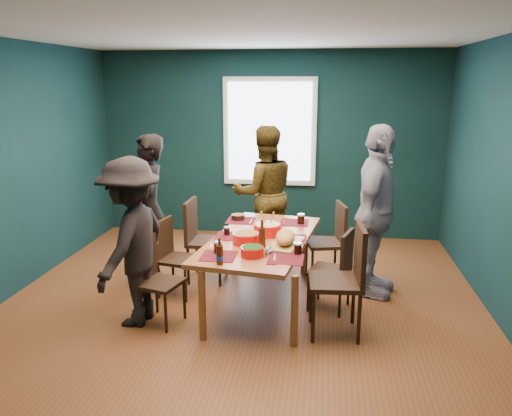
{
  "coord_description": "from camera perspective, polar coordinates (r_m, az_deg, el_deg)",
  "views": [
    {
      "loc": [
        0.81,
        -4.76,
        2.26
      ],
      "look_at": [
        0.14,
        0.07,
        1.02
      ],
      "focal_mm": 35.0,
      "sensor_mm": 36.0,
      "label": 1
    }
  ],
  "objects": [
    {
      "name": "chair_right_mid",
      "position": [
        5.07,
        9.29,
        -6.38
      ],
      "size": [
        0.47,
        0.47,
        0.84
      ],
      "rotation": [
        0.0,
        0.0,
        -0.3
      ],
      "color": "black",
      "rests_on": "floor"
    },
    {
      "name": "person_back",
      "position": [
        6.41,
        0.96,
        1.7
      ],
      "size": [
        1.01,
        0.89,
        1.73
      ],
      "primitive_type": "imported",
      "rotation": [
        0.0,
        0.0,
        3.47
      ],
      "color": "black",
      "rests_on": "floor"
    },
    {
      "name": "person_right",
      "position": [
        5.4,
        13.53,
        -0.47
      ],
      "size": [
        0.7,
        1.16,
        1.84
      ],
      "primitive_type": "imported",
      "rotation": [
        0.0,
        0.0,
        1.33
      ],
      "color": "white",
      "rests_on": "floor"
    },
    {
      "name": "person_near_left",
      "position": [
        4.8,
        -14.03,
        -3.82
      ],
      "size": [
        0.72,
        1.1,
        1.6
      ],
      "primitive_type": "imported",
      "rotation": [
        0.0,
        0.0,
        4.59
      ],
      "color": "black",
      "rests_on": "floor"
    },
    {
      "name": "chair_left_near",
      "position": [
        4.88,
        -11.74,
        -7.37
      ],
      "size": [
        0.46,
        0.46,
        0.83
      ],
      "rotation": [
        0.0,
        0.0,
        -0.28
      ],
      "color": "black",
      "rests_on": "floor"
    },
    {
      "name": "cola_glass_a",
      "position": [
        4.65,
        -4.36,
        -4.43
      ],
      "size": [
        0.08,
        0.08,
        0.11
      ],
      "color": "black",
      "rests_on": "dining_table"
    },
    {
      "name": "cutting_board",
      "position": [
        4.88,
        3.37,
        -3.49
      ],
      "size": [
        0.37,
        0.66,
        0.14
      ],
      "rotation": [
        0.0,
        0.0,
        -0.22
      ],
      "color": "tan",
      "rests_on": "dining_table"
    },
    {
      "name": "beer_bottle_a",
      "position": [
        4.37,
        -4.17,
        -5.37
      ],
      "size": [
        0.06,
        0.06,
        0.24
      ],
      "color": "#411B0B",
      "rests_on": "dining_table"
    },
    {
      "name": "cola_glass_c",
      "position": [
        5.6,
        5.16,
        -1.2
      ],
      "size": [
        0.08,
        0.08,
        0.11
      ],
      "color": "black",
      "rests_on": "dining_table"
    },
    {
      "name": "cola_glass_d",
      "position": [
        5.19,
        -3.35,
        -2.58
      ],
      "size": [
        0.06,
        0.06,
        0.09
      ],
      "color": "black",
      "rests_on": "dining_table"
    },
    {
      "name": "napkin_b",
      "position": [
        4.88,
        -4.54,
        -4.3
      ],
      "size": [
        0.15,
        0.15,
        0.0
      ],
      "primitive_type": "cube",
      "rotation": [
        0.0,
        0.0,
        0.22
      ],
      "color": "#EF7264",
      "rests_on": "dining_table"
    },
    {
      "name": "chair_left_mid",
      "position": [
        5.46,
        -9.64,
        -4.91
      ],
      "size": [
        0.44,
        0.44,
        0.83
      ],
      "rotation": [
        0.0,
        0.0,
        -0.2
      ],
      "color": "black",
      "rests_on": "floor"
    },
    {
      "name": "bowl_salad",
      "position": [
        4.91,
        -1.14,
        -3.42
      ],
      "size": [
        0.27,
        0.27,
        0.11
      ],
      "color": "red",
      "rests_on": "dining_table"
    },
    {
      "name": "dining_table",
      "position": [
        5.12,
        0.53,
        -4.12
      ],
      "size": [
        1.18,
        1.97,
        0.71
      ],
      "rotation": [
        0.0,
        0.0,
        -0.14
      ],
      "color": "#AA6133",
      "rests_on": "floor"
    },
    {
      "name": "chair_left_far",
      "position": [
        5.8,
        -6.46,
        -2.93
      ],
      "size": [
        0.44,
        0.44,
        0.95
      ],
      "rotation": [
        0.0,
        0.0,
        -0.02
      ],
      "color": "black",
      "rests_on": "floor"
    },
    {
      "name": "chair_right_near",
      "position": [
        4.58,
        10.32,
        -7.18
      ],
      "size": [
        0.5,
        0.5,
        1.03
      ],
      "rotation": [
        0.0,
        0.0,
        0.08
      ],
      "color": "black",
      "rests_on": "floor"
    },
    {
      "name": "person_far_left",
      "position": [
        5.76,
        -12.09,
        -0.19
      ],
      "size": [
        0.6,
        0.73,
        1.7
      ],
      "primitive_type": "imported",
      "rotation": [
        0.0,
        0.0,
        5.08
      ],
      "color": "black",
      "rests_on": "floor"
    },
    {
      "name": "napkin_a",
      "position": [
        5.15,
        4.78,
        -3.26
      ],
      "size": [
        0.21,
        0.21,
        0.0
      ],
      "primitive_type": "cube",
      "rotation": [
        0.0,
        0.0,
        0.6
      ],
      "color": "#EF7264",
      "rests_on": "dining_table"
    },
    {
      "name": "bowl_herbs",
      "position": [
        4.56,
        -0.43,
        -4.94
      ],
      "size": [
        0.21,
        0.21,
        0.09
      ],
      "color": "red",
      "rests_on": "dining_table"
    },
    {
      "name": "small_bowl",
      "position": [
        5.76,
        -2.08,
        -1.01
      ],
      "size": [
        0.15,
        0.15,
        0.06
      ],
      "color": "black",
      "rests_on": "dining_table"
    },
    {
      "name": "napkin_c",
      "position": [
        4.37,
        3.12,
        -6.52
      ],
      "size": [
        0.14,
        0.14,
        0.0
      ],
      "primitive_type": "cube",
      "rotation": [
        0.0,
        0.0,
        0.13
      ],
      "color": "#EF7264",
      "rests_on": "dining_table"
    },
    {
      "name": "room",
      "position": [
        5.17,
        -1.2,
        4.38
      ],
      "size": [
        5.01,
        5.01,
        2.71
      ],
      "color": "brown",
      "rests_on": "ground"
    },
    {
      "name": "chair_right_far",
      "position": [
        5.84,
        8.71,
        -3.14
      ],
      "size": [
        0.49,
        0.49,
        0.91
      ],
      "rotation": [
        0.0,
        0.0,
        0.23
      ],
      "color": "black",
      "rests_on": "floor"
    },
    {
      "name": "cola_glass_b",
      "position": [
        4.63,
        4.8,
        -4.57
      ],
      "size": [
        0.08,
        0.08,
        0.11
      ],
      "color": "black",
      "rests_on": "dining_table"
    },
    {
      "name": "beer_bottle_b",
      "position": [
        4.78,
        0.7,
        -3.32
      ],
      "size": [
        0.07,
        0.07,
        0.27
      ],
      "color": "#411B0B",
      "rests_on": "dining_table"
    },
    {
      "name": "bowl_dumpling",
      "position": [
        5.18,
        1.32,
        -2.39
      ],
      "size": [
        0.29,
        0.29,
        0.27
      ],
      "color": "red",
      "rests_on": "dining_table"
    }
  ]
}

